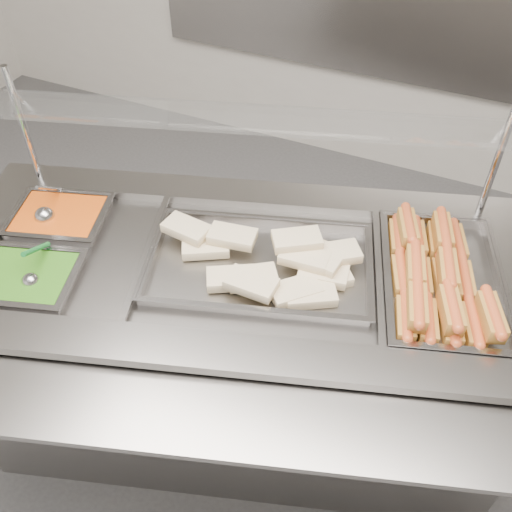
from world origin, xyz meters
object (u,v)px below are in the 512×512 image
at_px(sneeze_guard, 248,121).
at_px(steam_counter, 243,347).
at_px(pan_hotdogs, 441,286).
at_px(pan_wraps, 259,267).
at_px(ladle, 45,215).
at_px(serving_spoon, 32,275).

bearing_deg(sneeze_guard, steam_counter, -72.56).
bearing_deg(pan_hotdogs, pan_wraps, -162.56).
height_order(sneeze_guard, pan_hotdogs, sneeze_guard).
distance_m(sneeze_guard, pan_wraps, 0.45).
xyz_separation_m(steam_counter, pan_wraps, (0.06, 0.02, 0.42)).
relative_size(sneeze_guard, pan_hotdogs, 2.65).
bearing_deg(pan_wraps, ladle, -172.50).
relative_size(pan_hotdogs, ladle, 3.42).
height_order(pan_wraps, ladle, ladle).
distance_m(pan_hotdogs, serving_spoon, 1.25).
bearing_deg(pan_hotdogs, steam_counter, -162.56).
relative_size(ladle, serving_spoon, 1.04).
distance_m(steam_counter, pan_hotdogs, 0.74).
relative_size(pan_wraps, ladle, 4.20).
relative_size(sneeze_guard, pan_wraps, 2.16).
xyz_separation_m(ladle, serving_spoon, (0.15, -0.25, 0.00)).
bearing_deg(steam_counter, pan_hotdogs, 17.44).
bearing_deg(sneeze_guard, pan_hotdogs, -1.84).
bearing_deg(steam_counter, pan_wraps, 17.44).
bearing_deg(ladle, sneeze_guard, 24.76).
xyz_separation_m(pan_wraps, serving_spoon, (-0.60, -0.34, 0.04)).
bearing_deg(pan_wraps, pan_hotdogs, 17.44).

